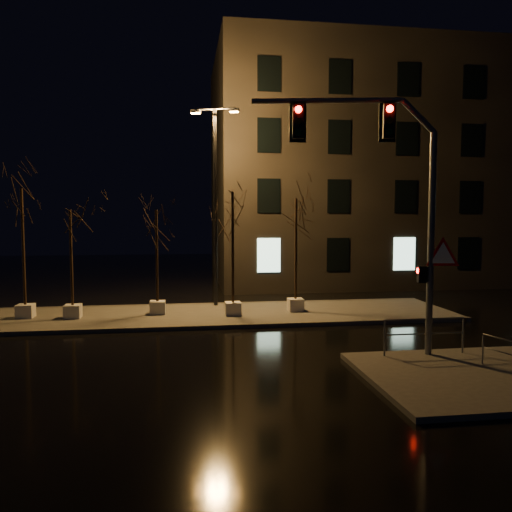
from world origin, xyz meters
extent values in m
plane|color=black|center=(0.00, 0.00, 0.00)|extent=(90.00, 90.00, 0.00)
cube|color=#42403B|center=(0.00, 6.00, 0.07)|extent=(22.00, 5.00, 0.15)
cube|color=#42403B|center=(7.50, -3.50, 0.07)|extent=(7.00, 5.00, 0.15)
cube|color=black|center=(14.00, 18.00, 7.50)|extent=(25.00, 12.00, 15.00)
cube|color=beige|center=(-7.20, 6.13, 0.43)|extent=(0.65, 0.65, 0.55)
cylinder|color=black|center=(-7.20, 6.13, 3.08)|extent=(0.11, 0.11, 4.76)
cube|color=beige|center=(-5.25, 5.76, 0.43)|extent=(0.65, 0.65, 0.55)
cylinder|color=black|center=(-5.25, 5.76, 2.65)|extent=(0.11, 0.11, 3.90)
cube|color=beige|center=(-1.84, 6.19, 0.43)|extent=(0.65, 0.65, 0.55)
cylinder|color=black|center=(-1.84, 6.19, 2.66)|extent=(0.11, 0.11, 3.92)
cube|color=beige|center=(1.34, 5.46, 0.43)|extent=(0.65, 0.65, 0.55)
cylinder|color=black|center=(1.34, 5.46, 3.03)|extent=(0.11, 0.11, 4.67)
cube|color=beige|center=(4.18, 6.00, 0.43)|extent=(0.65, 0.65, 0.55)
cylinder|color=black|center=(4.18, 6.00, 2.91)|extent=(0.11, 0.11, 4.42)
cylinder|color=slate|center=(6.58, -1.50, 3.45)|extent=(0.20, 0.20, 6.61)
cylinder|color=slate|center=(3.50, -0.96, 7.68)|extent=(4.36, 0.92, 0.15)
cube|color=black|center=(5.28, -1.27, 7.08)|extent=(0.37, 0.30, 0.99)
cube|color=black|center=(2.68, -0.81, 7.08)|extent=(0.37, 0.30, 0.99)
cube|color=black|center=(6.34, -1.46, 2.57)|extent=(0.27, 0.24, 0.50)
cone|color=red|center=(6.90, -1.61, 3.12)|extent=(1.13, 0.23, 1.15)
sphere|color=#FF0C07|center=(6.58, -1.50, 7.41)|extent=(0.20, 0.20, 0.20)
cylinder|color=black|center=(0.77, 7.98, 4.71)|extent=(0.18, 0.18, 9.13)
cylinder|color=black|center=(0.77, 7.98, 9.28)|extent=(1.94, 0.70, 0.09)
cube|color=#FF9A32|center=(-0.09, 8.25, 9.14)|extent=(0.51, 0.38, 0.18)
cube|color=#FF9A32|center=(1.64, 7.70, 9.14)|extent=(0.51, 0.38, 0.18)
cylinder|color=slate|center=(5.19, -1.50, 0.66)|extent=(0.06, 0.06, 1.02)
cylinder|color=slate|center=(7.70, -1.50, 0.66)|extent=(0.06, 0.06, 1.02)
cylinder|color=slate|center=(6.45, -1.50, 1.23)|extent=(2.50, 0.05, 0.05)
cylinder|color=slate|center=(6.45, -1.50, 0.78)|extent=(2.50, 0.05, 0.05)
cylinder|color=slate|center=(7.58, -2.71, 0.56)|extent=(0.05, 0.05, 0.81)
cylinder|color=slate|center=(7.83, -3.58, 1.01)|extent=(0.53, 1.75, 0.04)
cylinder|color=slate|center=(7.83, -3.58, 0.65)|extent=(0.53, 1.75, 0.04)
camera|label=1|loc=(-0.69, -15.40, 4.23)|focal=35.00mm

